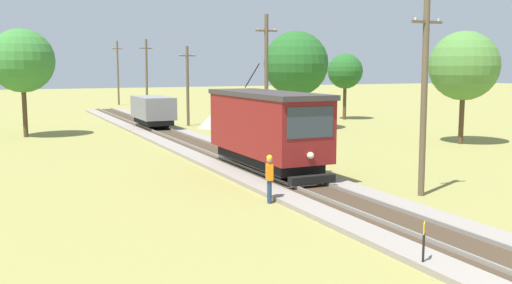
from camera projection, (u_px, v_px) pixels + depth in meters
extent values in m
cube|color=maroon|center=(266.00, 125.00, 26.21)|extent=(2.50, 8.00, 2.60)
cube|color=#383333|center=(266.00, 94.00, 26.03)|extent=(2.60, 8.32, 0.22)
cube|color=black|center=(266.00, 159.00, 26.42)|extent=(2.10, 7.04, 0.44)
cube|color=#2D3842|center=(310.00, 122.00, 22.53)|extent=(2.10, 0.03, 1.25)
cube|color=#2D3842|center=(291.00, 116.00, 26.68)|extent=(0.02, 6.72, 1.04)
sphere|color=#F4EAB2|center=(310.00, 155.00, 22.66)|extent=(0.28, 0.28, 0.28)
cylinder|color=black|center=(252.00, 76.00, 27.36)|extent=(0.05, 1.67, 1.19)
cube|color=black|center=(312.00, 180.00, 22.66)|extent=(2.00, 0.36, 0.32)
cylinder|color=black|center=(289.00, 166.00, 24.40)|extent=(1.54, 0.80, 0.80)
cylinder|color=black|center=(247.00, 152.00, 28.44)|extent=(1.54, 0.80, 0.80)
cube|color=slate|center=(153.00, 107.00, 44.84)|extent=(2.40, 5.20, 1.70)
cube|color=black|center=(153.00, 121.00, 44.98)|extent=(2.02, 4.78, 0.38)
cylinder|color=black|center=(158.00, 123.00, 43.57)|extent=(1.54, 0.76, 0.76)
cylinder|color=black|center=(148.00, 119.00, 46.39)|extent=(1.54, 0.76, 0.76)
cylinder|color=brown|center=(424.00, 99.00, 21.63)|extent=(0.24, 0.31, 7.51)
cube|color=brown|center=(427.00, 22.00, 21.25)|extent=(1.40, 0.10, 0.10)
cylinder|color=silver|center=(415.00, 19.00, 21.01)|extent=(0.08, 0.08, 0.10)
cylinder|color=silver|center=(439.00, 20.00, 21.47)|extent=(0.08, 0.08, 0.10)
cylinder|color=brown|center=(266.00, 83.00, 34.04)|extent=(0.24, 0.29, 8.02)
cube|color=brown|center=(266.00, 31.00, 33.64)|extent=(1.40, 0.10, 0.10)
cylinder|color=silver|center=(258.00, 29.00, 33.40)|extent=(0.08, 0.08, 0.10)
cylinder|color=silver|center=(275.00, 29.00, 33.85)|extent=(0.08, 0.08, 0.10)
cylinder|color=brown|center=(188.00, 86.00, 47.88)|extent=(0.24, 0.27, 6.67)
cube|color=brown|center=(187.00, 56.00, 47.55)|extent=(1.40, 0.10, 0.10)
cylinder|color=silver|center=(181.00, 54.00, 47.31)|extent=(0.08, 0.08, 0.10)
cylinder|color=silver|center=(193.00, 55.00, 47.77)|extent=(0.08, 0.08, 0.10)
cylinder|color=brown|center=(147.00, 77.00, 60.48)|extent=(0.24, 0.57, 7.83)
cube|color=brown|center=(146.00, 48.00, 60.09)|extent=(1.40, 0.10, 0.10)
cylinder|color=silver|center=(141.00, 47.00, 59.85)|extent=(0.08, 0.08, 0.10)
cylinder|color=silver|center=(151.00, 47.00, 60.31)|extent=(0.08, 0.08, 0.10)
cylinder|color=brown|center=(118.00, 73.00, 74.25)|extent=(0.24, 0.26, 8.27)
cube|color=brown|center=(117.00, 49.00, 73.84)|extent=(1.40, 0.10, 0.10)
cylinder|color=silver|center=(113.00, 48.00, 73.60)|extent=(0.08, 0.08, 0.10)
cylinder|color=silver|center=(121.00, 48.00, 74.06)|extent=(0.08, 0.08, 0.10)
cylinder|color=black|center=(423.00, 251.00, 14.00)|extent=(0.06, 0.06, 0.90)
cube|color=gold|center=(424.00, 228.00, 13.93)|extent=(0.21, 0.21, 0.28)
cone|color=#9E998E|center=(212.00, 121.00, 46.43)|extent=(2.39, 2.39, 1.19)
cylinder|color=navy|center=(269.00, 191.00, 20.90)|extent=(0.15, 0.15, 0.86)
cylinder|color=navy|center=(270.00, 192.00, 20.74)|extent=(0.15, 0.15, 0.86)
cube|color=orange|center=(269.00, 172.00, 20.73)|extent=(0.35, 0.44, 0.58)
sphere|color=#936B51|center=(269.00, 160.00, 20.67)|extent=(0.22, 0.22, 0.22)
sphere|color=yellow|center=(269.00, 158.00, 20.66)|extent=(0.21, 0.21, 0.21)
cylinder|color=navy|center=(321.00, 164.00, 26.67)|extent=(0.15, 0.15, 0.86)
cylinder|color=navy|center=(320.00, 165.00, 26.52)|extent=(0.15, 0.15, 0.86)
cube|color=yellow|center=(321.00, 149.00, 26.50)|extent=(0.42, 0.45, 0.58)
sphere|color=#936B51|center=(321.00, 140.00, 26.45)|extent=(0.22, 0.22, 0.22)
sphere|color=yellow|center=(321.00, 138.00, 26.43)|extent=(0.21, 0.21, 0.21)
cylinder|color=#4C3823|center=(295.00, 109.00, 45.13)|extent=(0.32, 0.32, 3.29)
sphere|color=#235B23|center=(296.00, 64.00, 44.66)|extent=(5.08, 5.08, 5.08)
cylinder|color=#4C3823|center=(345.00, 102.00, 53.78)|extent=(0.32, 0.32, 3.32)
sphere|color=#235B23|center=(345.00, 71.00, 53.40)|extent=(3.28, 3.28, 3.28)
cylinder|color=#4C3823|center=(25.00, 111.00, 40.19)|extent=(0.32, 0.32, 3.71)
sphere|color=#387A33|center=(22.00, 61.00, 39.72)|extent=(4.46, 4.46, 4.46)
cylinder|color=#4C3823|center=(461.00, 118.00, 36.69)|extent=(0.32, 0.32, 3.36)
sphere|color=#4C7F38|center=(464.00, 66.00, 36.25)|extent=(4.41, 4.41, 4.41)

